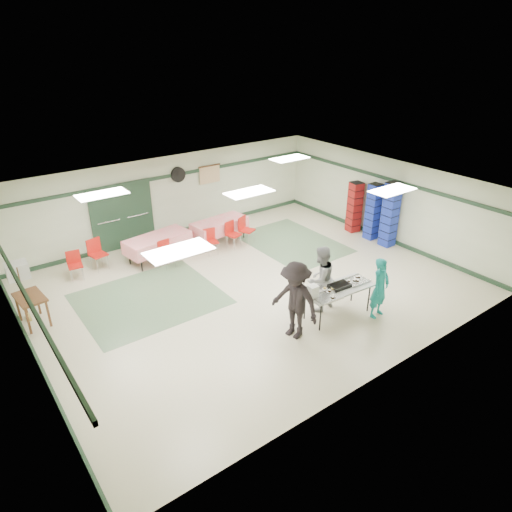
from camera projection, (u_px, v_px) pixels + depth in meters
floor at (250, 286)px, 12.48m from camera, size 11.00×11.00×0.00m
ceiling at (249, 191)px, 11.29m from camera, size 11.00×11.00×0.00m
wall_back at (171, 196)px, 15.14m from camera, size 11.00×0.00×11.00m
wall_front at (388, 319)px, 8.63m from camera, size 11.00×0.00×11.00m
wall_left at (22, 309)px, 8.96m from camera, size 0.00×9.00×9.00m
wall_right at (387, 200)px, 14.82m from camera, size 0.00×9.00×9.00m
trim_back at (169, 176)px, 14.81m from camera, size 11.00×0.06×0.10m
baseboard_back at (174, 232)px, 15.69m from camera, size 11.00×0.06×0.12m
trim_left at (16, 277)px, 8.67m from camera, size 0.06×9.00×0.10m
baseboard_left at (38, 361)px, 9.54m from camera, size 0.06×9.00×0.12m
trim_right at (389, 179)px, 14.49m from camera, size 0.06×9.00×0.10m
baseboard_right at (381, 236)px, 15.37m from camera, size 0.06×9.00×0.12m
green_patch_a at (150, 299)px, 11.87m from camera, size 3.50×3.00×0.01m
green_patch_b at (292, 243)px, 15.06m from camera, size 2.50×3.50×0.01m
double_door_left at (108, 220)px, 14.06m from camera, size 0.90×0.06×2.10m
double_door_right at (137, 213)px, 14.56m from camera, size 0.90×0.06×2.10m
door_frame at (123, 217)px, 14.29m from camera, size 2.00×0.03×2.15m
wall_fan at (178, 175)px, 14.95m from camera, size 0.50×0.10×0.50m
scroll_banner at (210, 175)px, 15.68m from camera, size 0.80×0.02×0.60m
serving_table at (338, 289)px, 10.90m from camera, size 1.82×0.84×0.76m
sheet_tray_right at (356, 281)px, 11.16m from camera, size 0.60×0.47×0.02m
sheet_tray_mid at (331, 288)px, 10.86m from camera, size 0.56×0.44×0.02m
sheet_tray_left at (327, 297)px, 10.46m from camera, size 0.63×0.50×0.02m
baking_pan at (339, 286)px, 10.89m from camera, size 0.53×0.35×0.08m
foam_box_stack at (313, 291)px, 10.43m from camera, size 0.23×0.21×0.30m
volunteer_teal at (380, 288)px, 10.86m from camera, size 0.60×0.44×1.53m
volunteer_grey at (320, 279)px, 11.10m from camera, size 0.88×0.71×1.69m
volunteer_dark at (295, 300)px, 10.04m from camera, size 0.94×1.32×1.85m
dining_table_a at (220, 226)px, 14.89m from camera, size 1.91×0.99×0.77m
dining_table_b at (158, 242)px, 13.72m from camera, size 2.07×1.16×0.77m
chair_a at (232, 232)px, 14.55m from camera, size 0.49×0.49×0.86m
chair_b at (210, 239)px, 14.14m from camera, size 0.44×0.44×0.81m
chair_c at (245, 227)px, 14.81m from camera, size 0.56×0.56×0.90m
chair_d at (166, 251)px, 13.32m from camera, size 0.41×0.41×0.82m
chair_loose_a at (96, 251)px, 13.17m from camera, size 0.51×0.51×0.92m
chair_loose_b at (74, 262)px, 12.68m from camera, size 0.43×0.43×0.81m
crate_stack_blue_a at (373, 212)px, 14.97m from camera, size 0.37×0.37×1.90m
crate_stack_red at (354, 207)px, 15.58m from camera, size 0.45×0.45×1.75m
crate_stack_blue_b at (390, 215)px, 14.42m from camera, size 0.41×0.41×2.11m
printer_table at (30, 300)px, 10.60m from camera, size 0.65×0.93×0.74m
office_printer at (17, 271)px, 11.26m from camera, size 0.53×0.47×0.41m
broom at (23, 292)px, 10.77m from camera, size 0.04×0.23×1.39m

